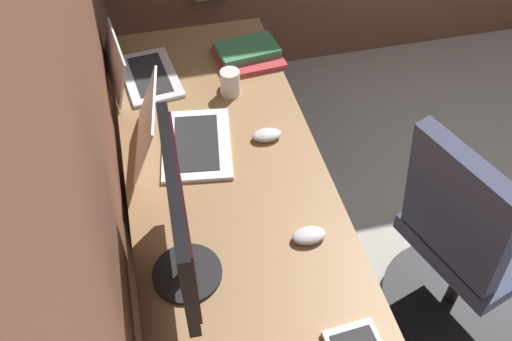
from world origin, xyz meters
TOP-DOWN VIEW (x-y plane):
  - wall_back at (0.00, 2.10)m, footprint 4.45×0.10m
  - desk at (0.19, 1.69)m, footprint 2.23×0.67m
  - drawer_pedestal at (0.45, 1.72)m, footprint 0.40×0.51m
  - monitor_primary at (0.04, 1.88)m, footprint 0.51×0.20m
  - laptop_left at (0.98, 1.93)m, footprint 0.36×0.29m
  - laptop_center at (0.57, 1.83)m, footprint 0.39×0.37m
  - mouse_main at (0.08, 1.51)m, footprint 0.06×0.10m
  - mouse_spare at (0.53, 1.52)m, footprint 0.06×0.10m
  - book_stack_near at (1.02, 1.48)m, footprint 0.25×0.27m
  - coffee_mug at (0.81, 1.59)m, footprint 0.11×0.07m
  - office_chair at (0.10, 0.90)m, footprint 0.56×0.60m

SIDE VIEW (x-z plane):
  - drawer_pedestal at x=0.45m, z-range 0.00..0.69m
  - office_chair at x=0.10m, z-range -0.03..0.94m
  - desk at x=0.19m, z-range 0.30..1.03m
  - mouse_main at x=0.08m, z-range 0.73..0.76m
  - mouse_spare at x=0.53m, z-range 0.73..0.76m
  - book_stack_near at x=1.02m, z-range 0.73..0.78m
  - laptop_left at x=0.98m, z-range 0.68..0.88m
  - coffee_mug at x=0.81m, z-range 0.73..0.83m
  - laptop_center at x=0.57m, z-range 0.67..0.90m
  - monitor_primary at x=0.04m, z-range 0.76..1.19m
  - wall_back at x=0.00m, z-range 0.00..2.60m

